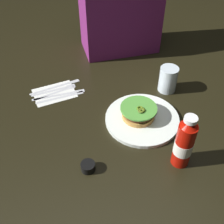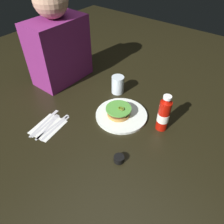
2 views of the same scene
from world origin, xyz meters
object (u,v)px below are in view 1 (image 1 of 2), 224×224
object	(u,v)px
dinner_plate	(142,120)
ketchup_bottle	(184,143)
butter_knife	(63,96)
table_knife	(62,94)
napkin	(54,93)
spoon_utensil	(61,90)
steak_knife	(58,86)
burger_sandwich	(138,112)
fork_utensil	(58,89)
water_glass	(168,79)
condiment_cup	(88,167)

from	to	relation	value
dinner_plate	ketchup_bottle	bearing A→B (deg)	-75.34
butter_knife	table_knife	distance (m)	0.02
napkin	butter_knife	size ratio (longest dim) A/B	0.84
spoon_utensil	steak_knife	size ratio (longest dim) A/B	0.82
burger_sandwich	butter_knife	distance (m)	0.33
butter_knife	table_knife	xyz separation A→B (m)	(-0.00, 0.02, -0.00)
dinner_plate	ketchup_bottle	size ratio (longest dim) A/B	1.36
dinner_plate	fork_utensil	xyz separation A→B (m)	(-0.28, 0.27, -0.00)
ketchup_bottle	spoon_utensil	distance (m)	0.57
water_glass	fork_utensil	xyz separation A→B (m)	(-0.45, 0.12, -0.05)
burger_sandwich	napkin	size ratio (longest dim) A/B	0.81
table_knife	fork_utensil	world-z (taller)	same
dinner_plate	spoon_utensil	bearing A→B (deg)	136.64
burger_sandwich	ketchup_bottle	distance (m)	0.24
dinner_plate	table_knife	distance (m)	0.36
dinner_plate	napkin	bearing A→B (deg)	140.22
ketchup_bottle	steak_knife	xyz separation A→B (m)	(-0.33, 0.50, -0.09)
ketchup_bottle	dinner_plate	bearing A→B (deg)	104.66
water_glass	ketchup_bottle	bearing A→B (deg)	-106.75
burger_sandwich	dinner_plate	bearing A→B (deg)	-44.76
ketchup_bottle	butter_knife	xyz separation A→B (m)	(-0.32, 0.42, -0.09)
dinner_plate	water_glass	distance (m)	0.23
spoon_utensil	fork_utensil	size ratio (longest dim) A/B	0.95
butter_knife	fork_utensil	world-z (taller)	same
ketchup_bottle	steak_knife	world-z (taller)	ketchup_bottle
burger_sandwich	table_knife	size ratio (longest dim) A/B	0.62
butter_knife	spoon_utensil	bearing A→B (deg)	94.48
water_glass	fork_utensil	bearing A→B (deg)	165.12
table_knife	fork_utensil	distance (m)	0.04
butter_knife	spoon_utensil	world-z (taller)	same
napkin	water_glass	bearing A→B (deg)	-11.97
table_knife	fork_utensil	size ratio (longest dim) A/B	1.16
water_glass	butter_knife	bearing A→B (deg)	171.48
dinner_plate	table_knife	xyz separation A→B (m)	(-0.27, 0.23, -0.00)
water_glass	butter_knife	distance (m)	0.44
dinner_plate	burger_sandwich	world-z (taller)	burger_sandwich
napkin	fork_utensil	size ratio (longest dim) A/B	0.89
water_glass	napkin	xyz separation A→B (m)	(-0.46, 0.10, -0.05)
napkin	spoon_utensil	world-z (taller)	spoon_utensil
burger_sandwich	spoon_utensil	size ratio (longest dim) A/B	0.76
condiment_cup	butter_knife	size ratio (longest dim) A/B	0.23
butter_knife	steak_knife	bearing A→B (deg)	97.34
dinner_plate	napkin	world-z (taller)	dinner_plate
napkin	table_knife	bearing A→B (deg)	-30.11
table_knife	spoon_utensil	size ratio (longest dim) A/B	1.23
dinner_plate	ketchup_bottle	world-z (taller)	ketchup_bottle
condiment_cup	table_knife	size ratio (longest dim) A/B	0.21
table_knife	steak_knife	bearing A→B (deg)	98.33
dinner_plate	water_glass	bearing A→B (deg)	43.12
napkin	fork_utensil	world-z (taller)	fork_utensil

